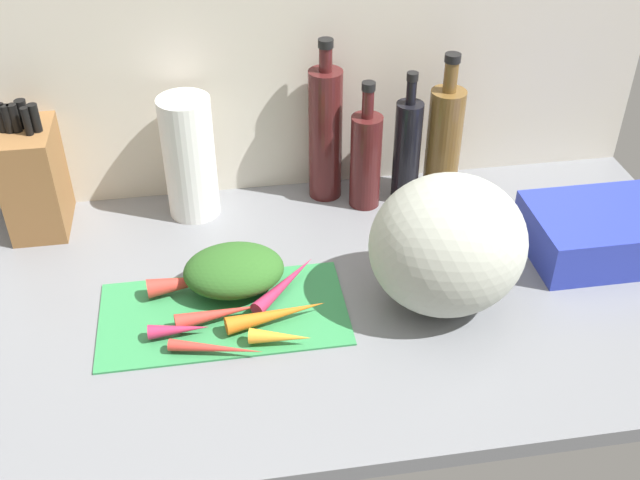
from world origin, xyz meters
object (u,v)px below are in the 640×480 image
Objects in this scene: cutting_board at (224,313)px; bottle_0 at (325,133)px; bottle_1 at (366,159)px; dish_rack at (604,232)px; carrot_0 at (216,348)px; paper_towel_roll at (189,158)px; carrot_5 at (278,314)px; knife_block at (34,177)px; bottle_2 at (407,150)px; winter_squash at (448,245)px; carrot_3 at (219,314)px; carrot_2 at (179,330)px; bottle_3 at (444,142)px; carrot_6 at (190,282)px; carrot_4 at (285,284)px; carrot_1 at (279,337)px.

bottle_0 reaches higher than cutting_board.
dish_rack is at bearing -29.98° from bottle_1.
carrot_0 is 0.61× the size of paper_towel_roll.
carrot_5 is 0.69× the size of paper_towel_roll.
bottle_2 is (75.45, -1.98, 0.42)cm from knife_block.
bottle_1 is 0.96× the size of bottle_2.
carrot_0 is at bearing -169.33° from winter_squash.
carrot_5 is (10.20, -1.83, 0.11)cm from carrot_3.
carrot_2 is 0.35× the size of dish_rack.
carrot_2 is 0.32× the size of bottle_3.
carrot_6 is 0.56× the size of knife_block.
knife_block is at bearing -177.81° from bottle_0.
knife_block reaches higher than dish_rack.
carrot_6 is 28.90cm from paper_towel_roll.
carrot_3 is 50.49cm from knife_block.
cutting_board is at bearing -174.59° from dish_rack.
bottle_3 is at bearing -1.84° from paper_towel_roll.
carrot_0 is at bearing -135.09° from bottle_2.
knife_block is 0.98× the size of bottle_1.
carrot_3 is 10.37cm from carrot_5.
paper_towel_roll is at bearing 96.80° from cutting_board.
carrot_0 is 0.55× the size of bottle_2.
carrot_5 is at bearing -104.97° from carrot_4.
carrot_0 is 1.55× the size of carrot_2.
knife_block is at bearing 178.67° from bottle_3.
carrot_6 reaches higher than carrot_2.
bottle_3 is at bearing 0.29° from bottle_2.
carrot_6 is at bearing -146.86° from bottle_1.
cutting_board is 3.06cm from carrot_3.
bottle_0 reaches higher than carrot_0.
bottle_3 is at bearing 33.50° from cutting_board.
bottle_0 is 1.21× the size of bottle_2.
bottle_2 is (48.46, 37.12, 9.65)cm from carrot_2.
winter_squash is (44.46, -9.50, 10.02)cm from carrot_6.
knife_block is at bearing 137.05° from carrot_6.
carrot_3 is at bearing -140.43° from bottle_2.
bottle_1 is at bearing 57.57° from carrot_5.
bottle_1 is (-7.12, 33.88, -1.66)cm from winter_squash.
dish_rack is (108.65, -27.08, -6.69)cm from knife_block.
paper_towel_roll is (-15.58, 29.71, 10.81)cm from carrot_4.
carrot_4 is 0.55× the size of bottle_3.
winter_squash reaches higher than carrot_6.
knife_block reaches higher than carrot_3.
carrot_1 is at bearing -133.62° from bottle_3.
cutting_board is 2.89× the size of carrot_3.
carrot_5 is at bearing -110.16° from bottle_0.
carrot_1 is 0.38× the size of winter_squash.
bottle_3 is (7.83, 0.04, 1.24)cm from bottle_2.
carrot_0 is 12.68cm from carrot_5.
knife_block is 0.78× the size of bottle_0.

